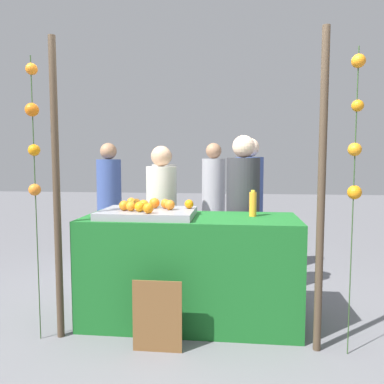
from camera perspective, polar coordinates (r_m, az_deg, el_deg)
name	(u,v)px	position (r m, az deg, el deg)	size (l,w,h in m)	color
ground_plane	(190,321)	(3.57, -0.28, -18.55)	(24.00, 24.00, 0.00)	slate
stall_counter	(190,269)	(3.41, -0.28, -11.40)	(1.84, 0.73, 0.93)	#196023
orange_tray	(148,213)	(3.33, -6.57, -3.14)	(0.80, 0.59, 0.06)	gray
orange_0	(131,206)	(3.25, -9.07, -2.13)	(0.08, 0.08, 0.08)	orange
orange_1	(165,203)	(3.50, -4.01, -1.62)	(0.07, 0.07, 0.07)	orange
orange_2	(170,205)	(3.29, -3.32, -1.92)	(0.09, 0.09, 0.09)	orange
orange_3	(166,204)	(3.38, -3.92, -1.78)	(0.08, 0.08, 0.08)	orange
orange_4	(131,202)	(3.57, -9.00, -1.47)	(0.08, 0.08, 0.08)	orange
orange_5	(136,203)	(3.48, -8.26, -1.62)	(0.08, 0.08, 0.08)	orange
orange_6	(148,208)	(3.09, -6.51, -2.42)	(0.08, 0.08, 0.08)	orange
orange_7	(155,203)	(3.41, -5.58, -1.64)	(0.09, 0.09, 0.09)	orange
orange_8	(153,202)	(3.52, -5.74, -1.56)	(0.08, 0.08, 0.08)	orange
orange_9	(140,207)	(3.20, -7.79, -2.20)	(0.08, 0.08, 0.08)	orange
orange_10	(144,205)	(3.28, -7.19, -1.94)	(0.09, 0.09, 0.09)	orange
orange_11	(189,204)	(3.37, -0.44, -1.80)	(0.08, 0.08, 0.08)	orange
orange_12	(124,206)	(3.29, -10.05, -1.99)	(0.09, 0.09, 0.09)	orange
juice_bottle	(253,204)	(3.36, 9.02, -1.76)	(0.06, 0.06, 0.23)	orange
chalkboard_sign	(157,317)	(2.99, -5.15, -17.97)	(0.37, 0.03, 0.55)	brown
vendor_left	(162,226)	(4.00, -4.51, -5.13)	(0.31, 0.31, 1.55)	beige
vendor_right	(243,223)	(3.93, 7.53, -4.62)	(0.33, 0.33, 1.65)	#333338
crowd_person_0	(164,212)	(5.02, -4.13, -3.00)	(0.31, 0.31, 1.55)	beige
crowd_person_1	(109,208)	(5.32, -12.15, -2.27)	(0.33, 0.33, 1.63)	#384C8C
crowd_person_2	(249,212)	(4.70, 8.44, -2.97)	(0.33, 0.33, 1.66)	#384C8C
crowd_person_3	(213,205)	(5.49, 3.19, -1.88)	(0.33, 0.33, 1.64)	#99999E
canopy_post_left	(57,191)	(3.17, -19.46, 0.15)	(0.06, 0.06, 2.35)	#473828
canopy_post_right	(321,194)	(2.92, 18.64, -0.22)	(0.06, 0.06, 2.35)	#473828
garland_strand_left	(33,133)	(3.17, -22.50, 8.13)	(0.10, 0.11, 2.19)	#2D4C23
garland_strand_right	(356,135)	(2.93, 23.15, 7.75)	(0.11, 0.11, 2.19)	#2D4C23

